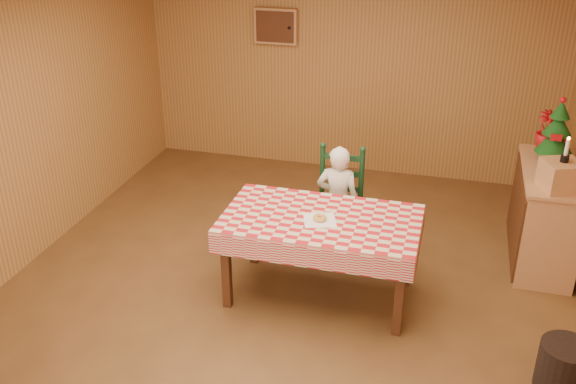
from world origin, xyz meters
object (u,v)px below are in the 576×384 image
object	(u,v)px
crate	(561,175)
storage_bin	(564,367)
dining_table	(321,226)
seated_child	(337,202)
ladder_chair	(338,205)
shelf_unit	(544,215)
christmas_tree	(557,132)

from	to	relation	value
crate	storage_bin	xyz separation A→B (m)	(0.03, -1.43, -0.87)
dining_table	seated_child	world-z (taller)	seated_child
storage_bin	dining_table	bearing A→B (deg)	160.69
ladder_chair	shelf_unit	xyz separation A→B (m)	(1.90, 0.36, -0.04)
crate	christmas_tree	xyz separation A→B (m)	(-0.00, 0.65, 0.16)
shelf_unit	christmas_tree	xyz separation A→B (m)	(0.01, 0.25, 0.74)
dining_table	shelf_unit	bearing A→B (deg)	31.26
seated_child	storage_bin	distance (m)	2.42
storage_bin	ladder_chair	bearing A→B (deg)	142.85
ladder_chair	crate	distance (m)	1.98
crate	ladder_chair	bearing A→B (deg)	178.94
seated_child	shelf_unit	distance (m)	1.95
shelf_unit	ladder_chair	bearing A→B (deg)	-169.12
ladder_chair	christmas_tree	size ratio (longest dim) A/B	1.74
crate	christmas_tree	world-z (taller)	christmas_tree
crate	christmas_tree	distance (m)	0.67
ladder_chair	storage_bin	xyz separation A→B (m)	(1.93, -1.46, -0.32)
crate	christmas_tree	bearing A→B (deg)	90.00
ladder_chair	storage_bin	world-z (taller)	ladder_chair
seated_child	crate	xyz separation A→B (m)	(1.91, 0.02, 0.49)
storage_bin	christmas_tree	bearing A→B (deg)	90.70
dining_table	ladder_chair	xyz separation A→B (m)	(0.00, 0.79, -0.18)
ladder_chair	dining_table	bearing A→B (deg)	-90.00
dining_table	shelf_unit	xyz separation A→B (m)	(1.90, 1.15, -0.22)
dining_table	crate	bearing A→B (deg)	21.52
dining_table	shelf_unit	size ratio (longest dim) A/B	1.34
seated_child	crate	size ratio (longest dim) A/B	3.75
dining_table	seated_child	bearing A→B (deg)	90.00
dining_table	storage_bin	world-z (taller)	dining_table
dining_table	storage_bin	bearing A→B (deg)	-19.31
shelf_unit	crate	bearing A→B (deg)	-88.77
dining_table	seated_child	distance (m)	0.74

